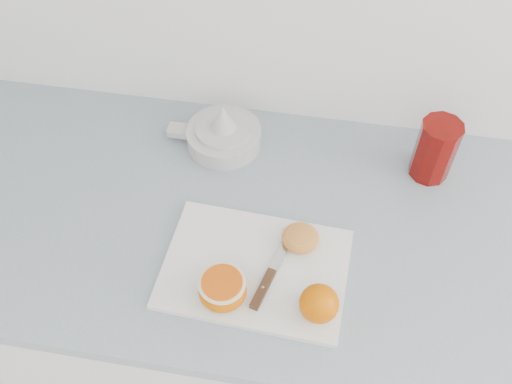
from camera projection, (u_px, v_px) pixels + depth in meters
The scene contains 8 objects.
counter at pixel (306, 328), 1.44m from camera, with size 2.50×0.64×0.89m.
cutting_board at pixel (255, 269), 1.03m from camera, with size 0.33×0.24×0.01m, color white.
whole_orange at pixel (319, 304), 0.94m from camera, with size 0.07×0.07×0.07m.
half_orange at pixel (223, 289), 0.97m from camera, with size 0.08×0.08×0.05m.
squeezed_shell at pixel (301, 238), 1.05m from camera, with size 0.07×0.07×0.03m.
paring_knife at pixel (267, 281), 1.00m from camera, with size 0.06×0.19×0.01m.
citrus_juicer at pixel (223, 133), 1.21m from camera, with size 0.20×0.16×0.11m.
red_tumbler at pixel (434, 152), 1.14m from camera, with size 0.08×0.08×0.14m.
Camera 1 is at (-0.12, 1.05, 1.79)m, focal length 40.00 mm.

